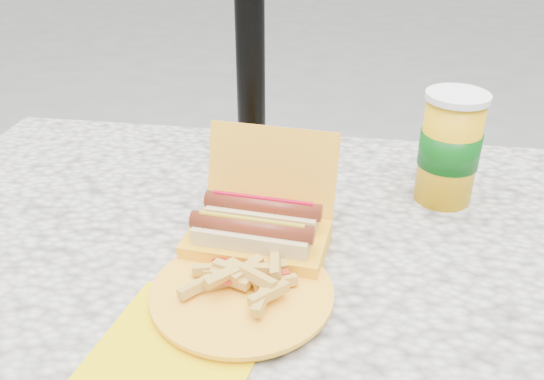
# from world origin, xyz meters

# --- Properties ---
(picnic_table) EXTENTS (1.20, 0.80, 0.75)m
(picnic_table) POSITION_xyz_m (0.00, 0.00, 0.64)
(picnic_table) COLOR beige
(picnic_table) RESTS_ON ground
(hotdog_box) EXTENTS (0.23, 0.20, 0.17)m
(hotdog_box) POSITION_xyz_m (0.05, -0.06, 0.79)
(hotdog_box) COLOR #FFAB23
(hotdog_box) RESTS_ON picnic_table
(fries_plate) EXTENTS (0.30, 0.34, 0.05)m
(fries_plate) POSITION_xyz_m (0.04, -0.19, 0.76)
(fries_plate) COLOR #F4D600
(fries_plate) RESTS_ON picnic_table
(soda_cup) EXTENTS (0.11, 0.11, 0.20)m
(soda_cup) POSITION_xyz_m (0.35, 0.15, 0.85)
(soda_cup) COLOR #EAA90D
(soda_cup) RESTS_ON picnic_table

